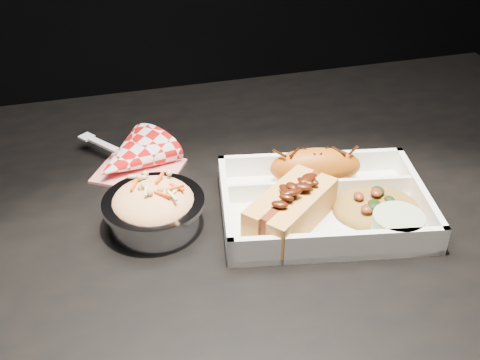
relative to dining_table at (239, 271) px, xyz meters
name	(u,v)px	position (x,y,z in m)	size (l,w,h in m)	color
dining_table	(239,271)	(0.00, 0.00, 0.00)	(1.20, 0.80, 0.75)	black
food_tray	(322,207)	(0.10, -0.02, 0.10)	(0.28, 0.22, 0.04)	white
fried_pastry	(315,167)	(0.11, 0.03, 0.12)	(0.12, 0.05, 0.05)	#B25611
hotdog	(291,206)	(0.05, -0.04, 0.12)	(0.13, 0.12, 0.06)	#E8A34F
fried_rice_mound	(377,201)	(0.16, -0.04, 0.11)	(0.11, 0.09, 0.03)	olive
cupcake_liner	(398,226)	(0.17, -0.09, 0.11)	(0.06, 0.06, 0.03)	#A2BB8D
foil_coleslaw_cup	(154,207)	(-0.10, 0.01, 0.12)	(0.12, 0.12, 0.06)	silver
napkin_fork	(130,159)	(-0.12, 0.15, 0.11)	(0.15, 0.16, 0.10)	red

